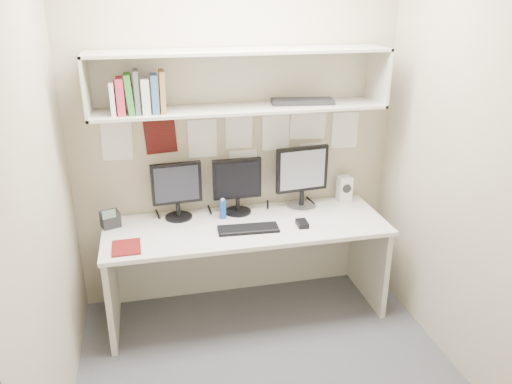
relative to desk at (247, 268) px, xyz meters
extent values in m
cube|color=#45454A|center=(0.00, -0.65, -0.37)|extent=(2.40, 2.00, 0.01)
cube|color=tan|center=(0.00, 0.35, 0.93)|extent=(2.40, 0.02, 2.60)
cube|color=tan|center=(0.00, -1.65, 0.93)|extent=(2.40, 0.02, 2.60)
cube|color=tan|center=(-1.20, -0.65, 0.93)|extent=(0.02, 2.00, 2.60)
cube|color=tan|center=(1.20, -0.65, 0.93)|extent=(0.02, 2.00, 2.60)
cube|color=silver|center=(0.00, -0.01, 0.35)|extent=(2.00, 0.70, 0.03)
cube|color=beige|center=(0.00, 0.32, -0.02)|extent=(1.96, 0.02, 0.70)
cube|color=beige|center=(0.00, 0.16, 1.16)|extent=(2.00, 0.38, 0.02)
cube|color=beige|center=(0.00, 0.16, 1.54)|extent=(2.00, 0.38, 0.02)
cube|color=beige|center=(0.00, 0.34, 1.35)|extent=(2.00, 0.02, 0.40)
cube|color=beige|center=(-0.99, 0.16, 1.35)|extent=(0.02, 0.38, 0.40)
cube|color=beige|center=(0.99, 0.16, 1.35)|extent=(0.02, 0.38, 0.40)
cylinder|color=black|center=(-0.46, 0.21, 0.37)|extent=(0.20, 0.20, 0.01)
cylinder|color=black|center=(-0.46, 0.21, 0.43)|extent=(0.03, 0.03, 0.10)
cube|color=black|center=(-0.46, 0.22, 0.63)|extent=(0.36, 0.06, 0.31)
cube|color=black|center=(-0.46, 0.20, 0.63)|extent=(0.31, 0.03, 0.26)
cylinder|color=black|center=(-0.02, 0.21, 0.37)|extent=(0.20, 0.20, 0.01)
cylinder|color=black|center=(-0.02, 0.21, 0.43)|extent=(0.03, 0.03, 0.10)
cube|color=black|center=(-0.02, 0.22, 0.63)|extent=(0.36, 0.04, 0.31)
cube|color=black|center=(-0.02, 0.20, 0.63)|extent=(0.31, 0.01, 0.26)
cylinder|color=#A5A5AA|center=(0.48, 0.21, 0.37)|extent=(0.22, 0.22, 0.02)
cylinder|color=black|center=(0.48, 0.21, 0.44)|extent=(0.04, 0.04, 0.11)
cube|color=black|center=(0.48, 0.22, 0.67)|extent=(0.41, 0.08, 0.35)
cube|color=#B5B6BA|center=(0.48, 0.20, 0.67)|extent=(0.36, 0.04, 0.30)
cube|color=black|center=(-0.01, -0.11, 0.37)|extent=(0.43, 0.17, 0.02)
cube|color=black|center=(0.38, -0.12, 0.38)|extent=(0.08, 0.12, 0.04)
cube|color=silver|center=(0.84, 0.25, 0.46)|extent=(0.10, 0.10, 0.20)
cylinder|color=black|center=(0.84, 0.20, 0.48)|extent=(0.07, 0.01, 0.07)
cylinder|color=#164098|center=(-0.15, 0.13, 0.43)|extent=(0.05, 0.05, 0.14)
cylinder|color=white|center=(-0.15, 0.13, 0.51)|extent=(0.03, 0.03, 0.02)
cube|color=#611210|center=(-0.83, -0.19, 0.37)|extent=(0.19, 0.23, 0.01)
cube|color=black|center=(-0.94, 0.17, 0.42)|extent=(0.15, 0.14, 0.11)
cube|color=#4C6659|center=(-0.94, 0.11, 0.48)|extent=(0.09, 0.04, 0.06)
cube|color=silver|center=(-0.83, 0.11, 1.28)|extent=(0.03, 0.17, 0.21)
cube|color=#BD2339|center=(-0.78, 0.11, 1.29)|extent=(0.05, 0.17, 0.23)
cube|color=#277527|center=(-0.73, 0.11, 1.30)|extent=(0.04, 0.17, 0.25)
cube|color=#49484D|center=(-0.68, 0.11, 1.31)|extent=(0.03, 0.17, 0.28)
cube|color=silver|center=(-0.63, 0.11, 1.28)|extent=(0.05, 0.17, 0.22)
cube|color=#335580|center=(-0.57, 0.11, 1.30)|extent=(0.04, 0.17, 0.25)
cube|color=olive|center=(-0.52, 0.11, 1.31)|extent=(0.03, 0.17, 0.27)
cube|color=black|center=(0.44, 0.17, 1.19)|extent=(0.45, 0.22, 0.03)
camera|label=1|loc=(-0.64, -3.16, 1.89)|focal=35.00mm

